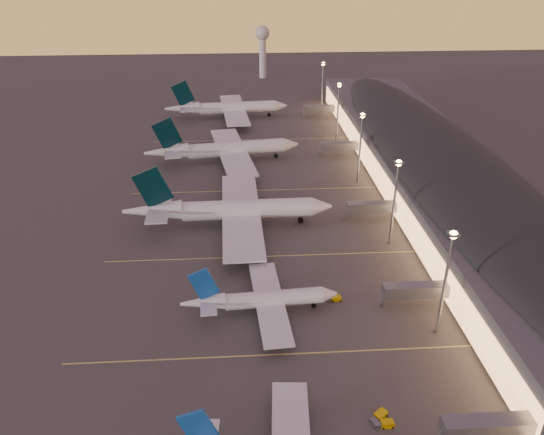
{
  "coord_description": "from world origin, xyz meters",
  "views": [
    {
      "loc": [
        -6.91,
        -91.36,
        77.28
      ],
      "look_at": [
        2.0,
        45.0,
        7.0
      ],
      "focal_mm": 35.0,
      "sensor_mm": 36.0,
      "label": 1
    }
  ],
  "objects_px": {
    "airliner_narrow_north": "(261,300)",
    "baggage_tug_d": "(379,416)",
    "airliner_wide_mid": "(224,150)",
    "airliner_wide_far": "(227,108)",
    "radar_tower": "(263,43)",
    "baggage_tug_c": "(334,299)",
    "baggage_tug_b": "(385,424)",
    "airliner_wide_near": "(229,210)"
  },
  "relations": [
    {
      "from": "baggage_tug_d",
      "to": "airliner_wide_near",
      "type": "bearing_deg",
      "value": 70.59
    },
    {
      "from": "airliner_wide_far",
      "to": "airliner_wide_mid",
      "type": "bearing_deg",
      "value": -95.41
    },
    {
      "from": "airliner_wide_near",
      "to": "baggage_tug_b",
      "type": "relative_size",
      "value": 17.54
    },
    {
      "from": "airliner_wide_mid",
      "to": "baggage_tug_c",
      "type": "height_order",
      "value": "airliner_wide_mid"
    },
    {
      "from": "airliner_wide_near",
      "to": "radar_tower",
      "type": "xyz_separation_m",
      "value": [
        20.51,
        205.92,
        16.61
      ]
    },
    {
      "from": "airliner_wide_mid",
      "to": "baggage_tug_d",
      "type": "relative_size",
      "value": 15.96
    },
    {
      "from": "baggage_tug_c",
      "to": "baggage_tug_d",
      "type": "xyz_separation_m",
      "value": [
        1.99,
        -36.63,
        0.03
      ]
    },
    {
      "from": "airliner_wide_far",
      "to": "radar_tower",
      "type": "distance_m",
      "value": 94.69
    },
    {
      "from": "baggage_tug_c",
      "to": "baggage_tug_d",
      "type": "bearing_deg",
      "value": -89.58
    },
    {
      "from": "airliner_wide_mid",
      "to": "baggage_tug_c",
      "type": "distance_m",
      "value": 99.62
    },
    {
      "from": "airliner_wide_far",
      "to": "baggage_tug_b",
      "type": "relative_size",
      "value": 16.79
    },
    {
      "from": "airliner_wide_near",
      "to": "baggage_tug_d",
      "type": "xyz_separation_m",
      "value": [
        27.69,
        -77.32,
        -4.74
      ]
    },
    {
      "from": "baggage_tug_b",
      "to": "baggage_tug_d",
      "type": "distance_m",
      "value": 1.85
    },
    {
      "from": "airliner_wide_mid",
      "to": "radar_tower",
      "type": "height_order",
      "value": "radar_tower"
    },
    {
      "from": "airliner_wide_mid",
      "to": "baggage_tug_d",
      "type": "bearing_deg",
      "value": -85.71
    },
    {
      "from": "airliner_narrow_north",
      "to": "radar_tower",
      "type": "height_order",
      "value": "radar_tower"
    },
    {
      "from": "airliner_wide_far",
      "to": "baggage_tug_d",
      "type": "xyz_separation_m",
      "value": [
        29.51,
        -192.78,
        -4.51
      ]
    },
    {
      "from": "baggage_tug_d",
      "to": "radar_tower",
      "type": "bearing_deg",
      "value": 52.34
    },
    {
      "from": "baggage_tug_b",
      "to": "baggage_tug_d",
      "type": "bearing_deg",
      "value": 107.62
    },
    {
      "from": "baggage_tug_d",
      "to": "baggage_tug_b",
      "type": "bearing_deg",
      "value": -109.87
    },
    {
      "from": "airliner_narrow_north",
      "to": "airliner_wide_near",
      "type": "relative_size",
      "value": 0.58
    },
    {
      "from": "baggage_tug_b",
      "to": "baggage_tug_d",
      "type": "height_order",
      "value": "baggage_tug_d"
    },
    {
      "from": "airliner_narrow_north",
      "to": "baggage_tug_b",
      "type": "distance_m",
      "value": 40.82
    },
    {
      "from": "airliner_wide_near",
      "to": "baggage_tug_d",
      "type": "distance_m",
      "value": 82.26
    },
    {
      "from": "airliner_narrow_north",
      "to": "baggage_tug_b",
      "type": "relative_size",
      "value": 10.21
    },
    {
      "from": "airliner_wide_mid",
      "to": "airliner_wide_far",
      "type": "bearing_deg",
      "value": 80.64
    },
    {
      "from": "baggage_tug_d",
      "to": "airliner_wide_mid",
      "type": "bearing_deg",
      "value": 63.81
    },
    {
      "from": "airliner_narrow_north",
      "to": "airliner_wide_near",
      "type": "xyz_separation_m",
      "value": [
        -7.52,
        44.04,
        1.84
      ]
    },
    {
      "from": "airliner_wide_mid",
      "to": "airliner_wide_far",
      "type": "relative_size",
      "value": 1.01
    },
    {
      "from": "airliner_wide_near",
      "to": "baggage_tug_c",
      "type": "xyz_separation_m",
      "value": [
        25.7,
        -40.69,
        -4.77
      ]
    },
    {
      "from": "airliner_wide_mid",
      "to": "baggage_tug_c",
      "type": "xyz_separation_m",
      "value": [
        28.3,
        -95.4,
        -4.59
      ]
    },
    {
      "from": "radar_tower",
      "to": "baggage_tug_c",
      "type": "distance_m",
      "value": 247.59
    },
    {
      "from": "airliner_wide_mid",
      "to": "airliner_wide_far",
      "type": "height_order",
      "value": "airliner_wide_mid"
    },
    {
      "from": "radar_tower",
      "to": "airliner_narrow_north",
      "type": "bearing_deg",
      "value": -92.97
    },
    {
      "from": "airliner_narrow_north",
      "to": "baggage_tug_d",
      "type": "distance_m",
      "value": 39.02
    },
    {
      "from": "airliner_narrow_north",
      "to": "airliner_wide_near",
      "type": "height_order",
      "value": "airliner_wide_near"
    },
    {
      "from": "airliner_wide_far",
      "to": "radar_tower",
      "type": "relative_size",
      "value": 1.88
    },
    {
      "from": "baggage_tug_b",
      "to": "baggage_tug_c",
      "type": "distance_m",
      "value": 38.46
    },
    {
      "from": "baggage_tug_d",
      "to": "airliner_narrow_north",
      "type": "bearing_deg",
      "value": 82.1
    },
    {
      "from": "airliner_wide_near",
      "to": "airliner_wide_far",
      "type": "distance_m",
      "value": 115.47
    },
    {
      "from": "airliner_wide_far",
      "to": "baggage_tug_c",
      "type": "distance_m",
      "value": 158.62
    },
    {
      "from": "airliner_wide_mid",
      "to": "baggage_tug_c",
      "type": "bearing_deg",
      "value": -82.1
    }
  ]
}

